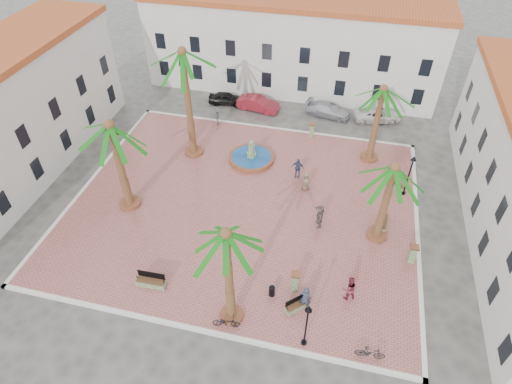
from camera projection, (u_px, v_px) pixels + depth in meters
The scene contains 36 objects.
ground at pixel (244, 205), 33.20m from camera, with size 120.00×120.00×0.00m, color #56544F.
plaza at pixel (243, 205), 33.15m from camera, with size 26.00×22.00×0.15m, color #AC5D58.
kerb_n at pixel (273, 128), 41.12m from camera, with size 26.30×0.30×0.16m, color silver.
kerb_s at pixel (196, 329), 25.17m from camera, with size 26.30×0.30×0.16m, color silver.
kerb_e at pixel (417, 234), 30.87m from camera, with size 0.30×22.30×0.16m, color silver.
kerb_w at pixel (92, 179), 35.43m from camera, with size 0.30×22.30×0.16m, color silver.
building_north at pixel (292, 44), 44.53m from camera, with size 30.40×7.40×9.50m.
building_west at pixel (6, 119), 33.19m from camera, with size 6.40×24.40×10.00m.
fountain at pixel (252, 157), 37.11m from camera, with size 3.92×3.92×2.03m.
palm_nw at pixel (183, 63), 32.46m from camera, with size 5.27×5.27×9.74m.
palm_sw at pixel (112, 136), 28.86m from camera, with size 5.41×5.41×7.60m.
palm_s at pixel (227, 244), 21.46m from camera, with size 4.66×4.66×7.59m.
palm_e at pixel (392, 177), 26.98m from camera, with size 4.82×4.82×6.58m.
palm_ne at pixel (382, 98), 33.54m from camera, with size 4.92×4.92×7.06m.
bench_s at pixel (151, 282), 27.27m from camera, with size 1.94×0.65×1.01m.
bench_se at pixel (297, 305), 26.03m from camera, with size 1.52×1.47×0.85m.
bench_e at pixel (383, 223), 31.25m from camera, with size 0.70×1.77×0.91m.
bench_ne at pixel (396, 183), 34.54m from camera, with size 1.19×2.01×1.02m.
lamppost_s at pixel (307, 319), 22.78m from camera, with size 0.40×0.40×3.70m.
lamppost_e at pixel (411, 169), 32.31m from camera, with size 0.40×0.40×3.73m.
bollard_se at pixel (295, 281), 26.69m from camera, with size 0.59×0.59×1.56m.
bollard_n at pixel (312, 130), 39.51m from camera, with size 0.52×0.52×1.35m.
bollard_e at pixel (413, 254), 28.38m from camera, with size 0.56×0.56×1.49m.
litter_bin at pixel (272, 291), 26.65m from camera, with size 0.39×0.39×0.75m, color black.
cyclist_a at pixel (305, 298), 25.57m from camera, with size 0.71×0.47×1.95m, color #2F374A.
bicycle_a at pixel (226, 322), 24.98m from camera, with size 0.57×1.63×0.86m, color black.
cyclist_b at pixel (349, 288), 26.13m from camera, with size 0.91×0.71×1.87m, color maroon.
bicycle_b at pixel (370, 353), 23.48m from camera, with size 0.47×1.68×1.01m, color black.
pedestrian_fountain_a at pixel (306, 182), 33.83m from camera, with size 0.79×0.52×1.62m, color #79674B.
pedestrian_fountain_b at pixel (298, 168), 35.01m from camera, with size 1.05×0.44×1.80m, color #374365.
pedestrian_north at pixel (218, 116), 41.00m from camera, with size 1.11×0.64×1.71m, color #57585D.
pedestrian_east at pixel (320, 216), 30.78m from camera, with size 1.76×0.56×1.90m, color #645850.
car_black at pixel (226, 98), 44.33m from camera, with size 1.45×3.62×1.23m, color black.
car_red at pixel (258, 104), 43.33m from camera, with size 1.51×4.34×1.43m, color maroon.
car_silver at pixel (328, 110), 42.57m from camera, with size 1.83×4.50×1.31m, color #B5B5BE.
car_white at pixel (378, 114), 41.95m from camera, with size 2.11×4.57×1.27m, color silver.
Camera 1 is at (6.60, -23.17, 22.89)m, focal length 30.00 mm.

